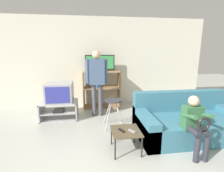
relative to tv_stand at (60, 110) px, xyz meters
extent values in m
cube|color=silver|center=(1.10, 0.98, 1.09)|extent=(6.40, 0.06, 2.60)
cube|color=#A8A8AD|center=(0.00, 0.01, -0.20)|extent=(0.87, 0.54, 0.02)
cube|color=#A8A8AD|center=(0.00, 0.01, -0.02)|extent=(0.84, 0.54, 0.02)
cube|color=#A8A8AD|center=(0.00, 0.01, 0.21)|extent=(0.87, 0.54, 0.02)
cube|color=#A8A8AD|center=(-0.42, 0.01, 0.00)|extent=(0.03, 0.54, 0.43)
cube|color=#A8A8AD|center=(0.42, 0.01, 0.00)|extent=(0.03, 0.54, 0.43)
cube|color=black|center=(0.00, -0.06, 0.02)|extent=(0.24, 0.28, 0.05)
cube|color=#9E9EA3|center=(0.03, 0.02, 0.45)|extent=(0.62, 0.54, 0.46)
cube|color=#333899|center=(0.03, -0.25, 0.45)|extent=(0.54, 0.01, 0.38)
cube|color=#9E7A51|center=(0.58, 0.70, 0.32)|extent=(0.03, 0.42, 1.07)
cube|color=#9E7A51|center=(1.62, 0.70, 0.32)|extent=(0.03, 0.42, 1.07)
cube|color=#9E7A51|center=(1.10, 0.70, -0.19)|extent=(1.01, 0.42, 0.03)
cube|color=#9E7A51|center=(1.10, 0.70, 0.38)|extent=(1.01, 0.42, 0.03)
cube|color=#9E7A51|center=(1.10, 0.70, 0.84)|extent=(1.01, 0.42, 0.03)
cube|color=#3870B7|center=(0.91, 0.64, 0.50)|extent=(0.18, 0.04, 0.22)
cube|color=black|center=(1.06, 0.73, 0.88)|extent=(0.29, 0.20, 0.04)
cube|color=black|center=(1.06, 0.73, 1.11)|extent=(0.83, 0.04, 0.42)
cube|color=#3FA559|center=(1.06, 0.71, 1.11)|extent=(0.78, 0.01, 0.37)
cylinder|color=#B7B7BC|center=(1.13, -0.74, 0.08)|extent=(0.17, 0.17, 0.60)
cylinder|color=#B7B7BC|center=(1.37, -0.74, 0.08)|extent=(0.17, 0.17, 0.60)
cylinder|color=#B7B7BC|center=(1.13, -0.50, 0.08)|extent=(0.17, 0.17, 0.60)
cylinder|color=#B7B7BC|center=(1.37, -0.50, 0.08)|extent=(0.17, 0.17, 0.60)
cylinder|color=#333338|center=(1.25, -0.62, 0.39)|extent=(0.36, 0.36, 0.02)
cube|color=brown|center=(1.33, -1.53, 0.14)|extent=(0.47, 0.47, 0.02)
cylinder|color=black|center=(1.12, -1.75, -0.04)|extent=(0.02, 0.02, 0.35)
cylinder|color=black|center=(1.54, -1.75, -0.04)|extent=(0.02, 0.02, 0.35)
cylinder|color=black|center=(1.12, -1.32, -0.04)|extent=(0.02, 0.02, 0.35)
cylinder|color=black|center=(1.54, -1.32, -0.04)|extent=(0.02, 0.02, 0.35)
cube|color=black|center=(1.25, -1.54, 0.16)|extent=(0.10, 0.14, 0.02)
cube|color=gray|center=(1.42, -1.59, 0.16)|extent=(0.11, 0.14, 0.02)
cube|color=teal|center=(2.65, -1.23, -0.01)|extent=(2.00, 0.99, 0.39)
cube|color=teal|center=(2.65, -0.83, 0.39)|extent=(2.00, 0.20, 0.42)
cube|color=teal|center=(1.76, -1.23, 0.05)|extent=(0.22, 0.99, 0.51)
cylinder|color=#4C4C56|center=(0.85, 0.04, 0.20)|extent=(0.11, 0.11, 0.83)
cylinder|color=#4C4C56|center=(1.02, 0.04, 0.20)|extent=(0.11, 0.11, 0.83)
cube|color=#475B7A|center=(0.94, 0.04, 0.93)|extent=(0.38, 0.20, 0.62)
cylinder|color=#475B7A|center=(0.71, 0.04, 0.94)|extent=(0.08, 0.08, 0.59)
cylinder|color=#475B7A|center=(1.16, 0.04, 0.94)|extent=(0.08, 0.08, 0.59)
sphere|color=#DBAD89|center=(0.94, 0.04, 1.34)|extent=(0.20, 0.20, 0.20)
cylinder|color=#2D2D38|center=(2.31, -1.96, -0.01)|extent=(0.08, 0.08, 0.39)
cylinder|color=#2D2D38|center=(2.46, -1.96, -0.01)|extent=(0.08, 0.08, 0.39)
cylinder|color=#2D2D38|center=(2.31, -1.81, 0.23)|extent=(0.09, 0.30, 0.09)
cylinder|color=#2D2D38|center=(2.46, -1.81, 0.23)|extent=(0.09, 0.30, 0.09)
cube|color=#33663D|center=(2.39, -1.66, 0.38)|extent=(0.30, 0.17, 0.39)
cylinder|color=#33663D|center=(2.25, -1.79, 0.45)|extent=(0.06, 0.31, 0.14)
cylinder|color=#33663D|center=(2.52, -1.79, 0.45)|extent=(0.06, 0.31, 0.14)
sphere|color=#DBAD89|center=(2.39, -1.66, 0.66)|extent=(0.17, 0.17, 0.17)
torus|color=black|center=(2.39, -1.95, 0.40)|extent=(0.21, 0.04, 0.21)
camera|label=1|loc=(0.77, -3.92, 1.44)|focal=26.00mm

